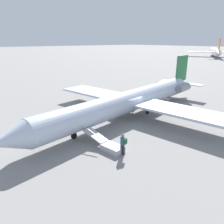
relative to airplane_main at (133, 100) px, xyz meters
name	(u,v)px	position (x,y,z in m)	size (l,w,h in m)	color
ground_plane	(128,117)	(0.90, 0.13, -1.90)	(600.00, 600.00, 0.00)	gray
airplane_main	(133,100)	(0.00, 0.00, 0.00)	(30.46, 23.43, 6.35)	silver
airplane_far_left	(215,51)	(-101.77, -40.27, 0.87)	(34.28, 26.94, 9.26)	silver
boarding_stairs	(109,146)	(7.66, 4.93, -1.53)	(1.61, 4.12, 1.62)	#B2B2B7
passenger	(123,143)	(7.32, 6.24, -0.89)	(0.37, 0.56, 1.74)	#23232D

